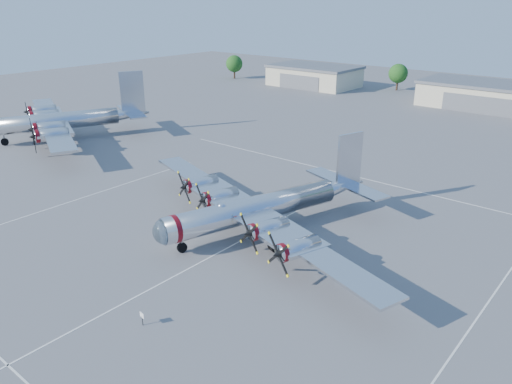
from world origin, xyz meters
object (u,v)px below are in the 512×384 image
Objects in this scene: hangar_west at (314,76)px; hangar_center at (491,96)px; bomber_west at (67,139)px; info_placard at (142,317)px; main_bomber_b29 at (263,229)px; tree_west at (398,73)px; tree_far_west at (234,64)px.

hangar_center is at bearing -0.00° from hangar_west.
bomber_west is 37.51× the size of info_placard.
info_placard is at bearing -61.86° from main_bomber_b29.
tree_west reaches higher than main_bomber_b29.
hangar_center is 77.49m from main_bomber_b29.
tree_far_west reaches higher than bomber_west.
main_bomber_b29 is at bearing 110.21° from info_placard.
tree_west is at bearing 14.93° from tree_far_west.
hangar_center is 95.70m from info_placard.
tree_west is at bearing 162.18° from hangar_center.
info_placard is at bearing -51.31° from tree_far_west.
bomber_west is at bearing -169.52° from main_bomber_b29.
info_placard is (73.39, -91.65, -3.48)m from tree_far_west.
main_bomber_b29 is (0.09, -77.45, -2.71)m from hangar_center.
info_placard is at bearing -87.97° from hangar_center.
bomber_west is (-22.66, -79.31, -4.22)m from tree_west.
hangar_west is at bearing 138.05° from main_bomber_b29.
tree_west is (-25.00, 8.04, 1.51)m from hangar_center.
tree_far_west is 1.00× the size of tree_west.
hangar_west is 3.40× the size of tree_far_west.
hangar_west reaches higher than info_placard.
hangar_west is 71.38m from bomber_west.
tree_far_west is 101.64m from main_bomber_b29.
hangar_center is at bearing 80.62° from bomber_west.
tree_west reaches higher than hangar_center.
hangar_center reaches higher than main_bomber_b29.
tree_west is at bearing 21.89° from hangar_west.
info_placard is at bearing -74.68° from tree_west.
tree_far_west is at bearing -176.76° from hangar_center.
tree_west is 107.53m from info_placard.
main_bomber_b29 is (70.09, -73.48, -4.22)m from tree_far_west.
hangar_center is 4.31× the size of tree_far_west.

